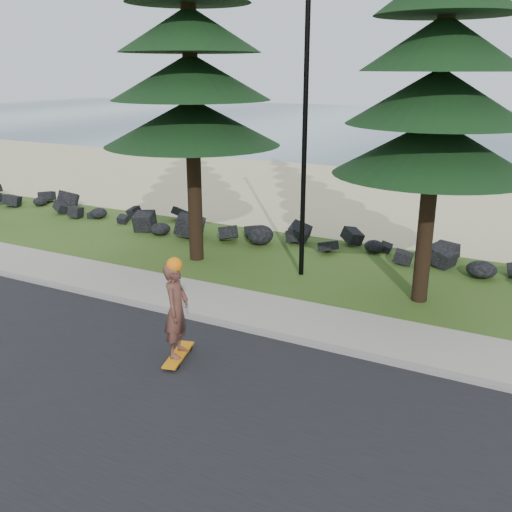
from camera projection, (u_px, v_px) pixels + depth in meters
The scene contains 9 objects.
ground at pixel (250, 314), 14.02m from camera, with size 160.00×160.00×0.00m, color #305219.
road at pixel (133, 405), 10.22m from camera, with size 160.00×7.00×0.02m, color black.
kerb at pixel (232, 326), 13.25m from camera, with size 160.00×0.20×0.10m, color gray.
sidewalk at pixel (254, 309), 14.18m from camera, with size 160.00×2.00×0.08m, color #A19786.
beach_sand at pixel (397, 199), 26.25m from camera, with size 160.00×15.00×0.01m, color #C7BC85.
ocean at pixel (488, 128), 57.03m from camera, with size 160.00×58.00×0.01m, color #304C5D.
seawall_boulders at pixel (330, 252), 18.74m from camera, with size 60.00×2.40×1.10m, color black, non-canonical shape.
lamp_post at pixel (305, 131), 15.42m from camera, with size 0.25×0.14×8.14m.
skateboarder at pixel (176, 310), 11.47m from camera, with size 0.65×1.23×2.22m.
Camera 1 is at (6.04, -11.36, 5.76)m, focal length 40.00 mm.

